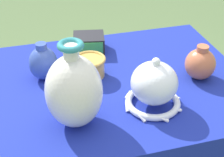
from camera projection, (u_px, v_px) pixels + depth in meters
display_table at (108, 102)px, 1.28m from camera, size 1.02×0.74×0.72m
vase_tall_bulbous at (74, 91)px, 1.00m from camera, size 0.17×0.17×0.28m
vase_dome_bell at (154, 87)px, 1.10m from camera, size 0.19×0.19×0.18m
mosaic_tile_box at (89, 43)px, 1.43m from camera, size 0.14×0.13×0.07m
cup_wide_ochre at (90, 66)px, 1.26m from camera, size 0.12×0.12×0.08m
jar_round_terracotta at (200, 64)px, 1.24m from camera, size 0.11×0.11×0.13m
jar_round_cobalt at (43, 63)px, 1.24m from camera, size 0.10×0.10×0.14m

